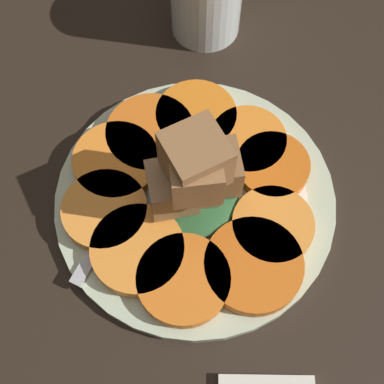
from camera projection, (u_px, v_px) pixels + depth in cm
name	position (u px, v px, depth cm)	size (l,w,h in cm)	color
table_slab	(192.00, 206.00, 50.46)	(120.00, 120.00, 2.00)	black
plate	(192.00, 199.00, 49.08)	(25.62, 25.62, 1.05)	beige
carrot_slice_0	(245.00, 141.00, 50.29)	(7.19, 7.19, 1.31)	orange
carrot_slice_1	(191.00, 116.00, 51.45)	(7.78, 7.78, 1.31)	orange
carrot_slice_2	(148.00, 134.00, 50.62)	(8.42, 8.42, 1.31)	orange
carrot_slice_3	(113.00, 161.00, 49.37)	(7.98, 7.98, 1.31)	orange
carrot_slice_4	(102.00, 210.00, 47.27)	(7.61, 7.61, 1.31)	#F99438
carrot_slice_5	(134.00, 250.00, 45.72)	(8.09, 8.09, 1.31)	orange
carrot_slice_6	(180.00, 280.00, 44.60)	(7.91, 7.91, 1.31)	orange
carrot_slice_7	(250.00, 265.00, 45.12)	(8.45, 8.45, 1.31)	orange
carrot_slice_8	(269.00, 225.00, 46.66)	(7.20, 7.20, 1.31)	orange
carrot_slice_9	(269.00, 166.00, 49.14)	(6.79, 6.79, 1.31)	orange
center_pile	(191.00, 177.00, 44.57)	(8.72, 8.36, 10.57)	#2D6033
fork	(124.00, 196.00, 48.35)	(16.37, 8.86, 0.40)	#B2B2B7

